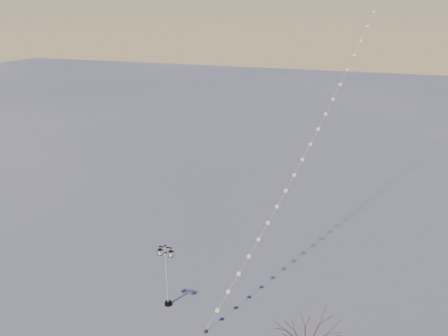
% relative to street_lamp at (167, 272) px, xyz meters
% --- Properties ---
extents(street_lamp, '(1.33, 0.58, 5.23)m').
position_rel_street_lamp_xyz_m(street_lamp, '(0.00, 0.00, 0.00)').
color(street_lamp, black).
rests_on(street_lamp, ground).
extents(kite_train, '(14.46, 42.94, 42.46)m').
position_rel_street_lamp_xyz_m(kite_train, '(10.80, 19.37, 18.25)').
color(kite_train, '#2E211B').
rests_on(kite_train, ground).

